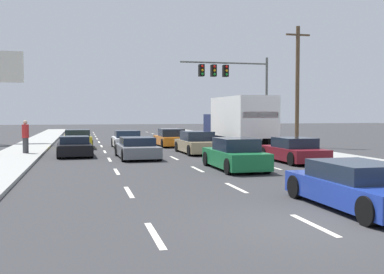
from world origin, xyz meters
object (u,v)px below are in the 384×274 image
car_maroon (293,151)px  utility_pole_mid (297,85)px  pedestrian_mid_block (25,137)px  car_orange (171,138)px  car_black (74,147)px  car_tan (197,143)px  car_green (235,155)px  car_blue (357,187)px  car_white (127,140)px  traffic_signal_mast (228,77)px  car_yellow (78,140)px  box_truck (238,120)px  car_gray (137,148)px

car_maroon → utility_pole_mid: bearing=62.6°
pedestrian_mid_block → utility_pole_mid: bearing=8.3°
car_orange → car_black: bearing=-137.1°
car_black → car_tan: 7.07m
car_green → car_blue: bearing=-87.4°
car_white → utility_pole_mid: utility_pole_mid is taller
car_green → traffic_signal_mast: bearing=72.8°
car_black → traffic_signal_mast: 15.88m
car_tan → car_maroon: size_ratio=1.02×
car_maroon → car_tan: bearing=120.2°
traffic_signal_mast → pedestrian_mid_block: (-14.72, -8.24, -4.27)m
car_white → car_tan: 6.44m
car_white → traffic_signal_mast: bearing=24.3°
car_yellow → pedestrian_mid_block: (-2.79, -5.17, 0.48)m
car_orange → car_green: 14.18m
car_yellow → car_green: car_green is taller
car_yellow → car_orange: (6.58, 0.11, -0.02)m
car_blue → pedestrian_mid_block: (-9.78, 17.13, 0.53)m
car_maroon → traffic_signal_mast: bearing=84.0°
pedestrian_mid_block → traffic_signal_mast: bearing=29.3°
car_green → utility_pole_mid: bearing=53.2°
car_tan → car_green: car_green is taller
car_maroon → utility_pole_mid: utility_pole_mid is taller
car_tan → car_maroon: bearing=-59.8°
car_white → utility_pole_mid: bearing=-8.3°
car_blue → car_tan: bearing=90.1°
traffic_signal_mast → utility_pole_mid: size_ratio=0.87×
box_truck → car_green: bearing=-110.1°
box_truck → car_maroon: size_ratio=1.78×
car_yellow → traffic_signal_mast: (11.92, 3.08, 4.76)m
car_black → car_tan: car_tan is taller
car_yellow → car_white: (3.32, -0.81, -0.03)m
car_maroon → pedestrian_mid_block: pedestrian_mid_block is taller
car_orange → car_tan: bearing=-86.5°
car_gray → pedestrian_mid_block: 6.72m
traffic_signal_mast → car_green: bearing=-107.2°
car_tan → traffic_signal_mast: 11.48m
utility_pole_mid → car_black: bearing=-166.9°
pedestrian_mid_block → box_truck: bearing=2.6°
car_orange → car_blue: (0.41, -22.41, -0.02)m
traffic_signal_mast → pedestrian_mid_block: size_ratio=4.03×
car_gray → utility_pole_mid: size_ratio=0.51×
car_maroon → traffic_signal_mast: traffic_signal_mast is taller
traffic_signal_mast → pedestrian_mid_block: 17.40m
car_orange → pedestrian_mid_block: size_ratio=2.25×
car_yellow → traffic_signal_mast: traffic_signal_mast is taller
car_gray → car_tan: 4.37m
car_white → pedestrian_mid_block: pedestrian_mid_block is taller
car_black → car_blue: car_blue is taller
car_yellow → car_blue: car_yellow is taller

